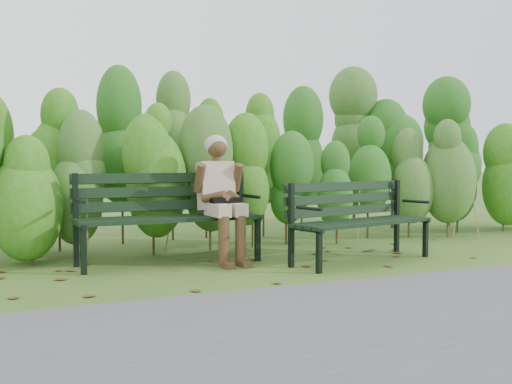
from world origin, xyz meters
name	(u,v)px	position (x,y,z in m)	size (l,w,h in m)	color
ground	(270,267)	(0.00, 0.00, 0.00)	(80.00, 80.00, 0.00)	#375821
footpath	(409,319)	(0.00, -2.20, 0.01)	(60.00, 2.50, 0.01)	#474749
hedge_band	(208,147)	(0.00, 1.86, 1.26)	(11.04, 1.67, 2.42)	#47381E
leaf_litter	(281,270)	(0.03, -0.20, 0.00)	(5.66, 2.28, 0.01)	brown
bench_left	(166,210)	(-0.87, 0.72, 0.56)	(1.92, 0.66, 0.96)	black
bench_right	(356,214)	(1.02, -0.01, 0.50)	(1.79, 0.93, 0.86)	black
seated_woman	(221,190)	(-0.33, 0.54, 0.77)	(0.53, 0.78, 1.36)	tan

